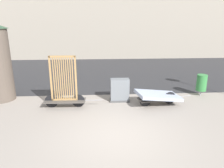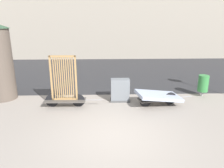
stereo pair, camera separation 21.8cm
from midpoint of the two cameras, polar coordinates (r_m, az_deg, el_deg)
The scene contains 6 objects.
ground_plane at distance 7.13m, azimuth 0.26°, elevation -13.27°, with size 60.00×60.00×0.00m, color gray.
road_strip at distance 15.09m, azimuth -1.77°, elevation 3.27°, with size 56.00×9.36×0.01m.
bike_cart_with_bedframe at distance 9.14m, azimuth -13.02°, elevation -1.51°, with size 2.40×0.61×2.17m.
bike_cart_with_mattress at distance 9.42m, azimuth 11.34°, elevation -3.06°, with size 2.52×1.37×0.64m.
utility_cabinet at distance 9.68m, azimuth 1.40°, elevation -1.83°, with size 0.87×0.46×1.02m.
trash_bin at distance 11.11m, azimuth 21.86°, elevation 0.31°, with size 0.47×0.47×1.02m.
Camera 1 is at (-0.50, -6.14, 3.60)m, focal length 35.00 mm.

